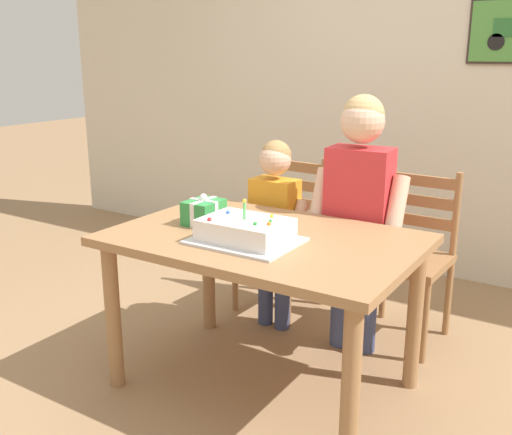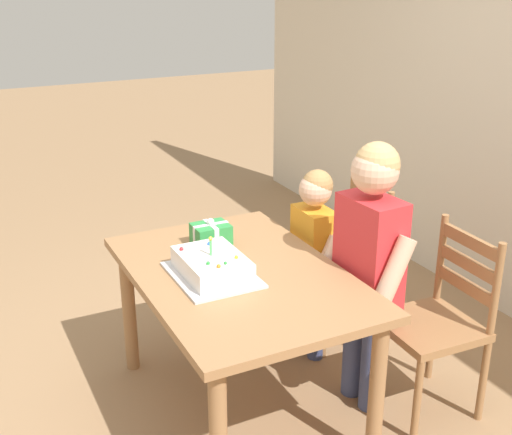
{
  "view_description": "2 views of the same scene",
  "coord_description": "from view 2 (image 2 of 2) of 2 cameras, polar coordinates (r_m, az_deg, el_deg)",
  "views": [
    {
      "loc": [
        1.29,
        -2.11,
        1.52
      ],
      "look_at": [
        -0.02,
        -0.04,
        0.83
      ],
      "focal_mm": 41.3,
      "sensor_mm": 36.0,
      "label": 1
    },
    {
      "loc": [
        2.46,
        -1.15,
        2.04
      ],
      "look_at": [
        0.03,
        0.07,
        1.01
      ],
      "focal_mm": 46.39,
      "sensor_mm": 36.0,
      "label": 2
    }
  ],
  "objects": [
    {
      "name": "ground_plane",
      "position": [
        3.4,
        -1.37,
        -16.1
      ],
      "size": [
        20.0,
        20.0,
        0.0
      ],
      "primitive_type": "plane",
      "color": "#997551"
    },
    {
      "name": "dining_table",
      "position": [
        3.06,
        -1.48,
        -6.48
      ],
      "size": [
        1.33,
        0.89,
        0.74
      ],
      "color": "#9E7047",
      "rests_on": "ground"
    },
    {
      "name": "birthday_cake",
      "position": [
        2.96,
        -3.81,
        -4.21
      ],
      "size": [
        0.44,
        0.34,
        0.19
      ],
      "color": "silver",
      "rests_on": "dining_table"
    },
    {
      "name": "gift_box_red_large",
      "position": [
        3.27,
        -3.9,
        -1.52
      ],
      "size": [
        0.15,
        0.18,
        0.15
      ],
      "color": "#2D8E42",
      "rests_on": "dining_table"
    },
    {
      "name": "chair_left",
      "position": [
        3.82,
        7.7,
        -3.68
      ],
      "size": [
        0.44,
        0.44,
        0.92
      ],
      "color": "#996B42",
      "rests_on": "ground"
    },
    {
      "name": "chair_right",
      "position": [
        3.28,
        15.36,
        -8.64
      ],
      "size": [
        0.44,
        0.44,
        0.92
      ],
      "color": "#996B42",
      "rests_on": "ground"
    },
    {
      "name": "child_older",
      "position": [
        3.09,
        9.74,
        -2.97
      ],
      "size": [
        0.49,
        0.28,
        1.33
      ],
      "color": "#38426B",
      "rests_on": "ground"
    },
    {
      "name": "child_younger",
      "position": [
        3.52,
        4.97,
        -2.49
      ],
      "size": [
        0.39,
        0.22,
        1.07
      ],
      "color": "#38426B",
      "rests_on": "ground"
    }
  ]
}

